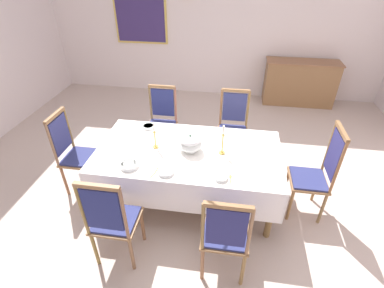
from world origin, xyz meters
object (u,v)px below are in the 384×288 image
object	(u,v)px
bowl_far_right	(129,165)
chair_north_a	(162,120)
chair_north_b	(233,126)
sideboard	(299,83)
chair_south_b	(225,234)
bowl_near_left	(166,172)
candlestick_west	(155,138)
framed_painting	(140,9)
dining_table	(188,155)
chair_south_a	(112,219)
soup_tureen	(190,143)
spoon_secondary	(230,178)
chair_head_west	(74,152)
bowl_near_right	(221,177)
bowl_far_left	(148,126)
chair_head_east	(317,173)
spoon_primary	(156,170)
candlestick_east	(223,142)

from	to	relation	value
bowl_far_right	chair_north_a	bearing A→B (deg)	89.60
chair_north_b	sideboard	distance (m)	2.53
chair_south_b	bowl_near_left	bearing A→B (deg)	141.60
candlestick_west	chair_north_b	bearing A→B (deg)	47.65
bowl_far_right	framed_painting	world-z (taller)	framed_painting
chair_south_b	bowl_far_right	xyz separation A→B (m)	(-1.09, 0.58, 0.22)
dining_table	chair_south_a	world-z (taller)	chair_south_a
bowl_far_right	framed_painting	size ratio (longest dim) A/B	0.15
soup_tureen	spoon_secondary	xyz separation A→B (m)	(0.49, -0.43, -0.10)
chair_head_west	sideboard	bearing A→B (deg)	133.84
bowl_near_right	bowl_far_left	distance (m)	1.35
candlestick_west	chair_south_b	bearing A→B (deg)	-47.61
chair_south_a	chair_south_b	world-z (taller)	chair_south_a
chair_head_east	candlestick_west	xyz separation A→B (m)	(-1.88, -0.00, 0.29)
dining_table	spoon_secondary	world-z (taller)	spoon_secondary
spoon_primary	sideboard	xyz separation A→B (m)	(2.08, 3.58, -0.31)
soup_tureen	candlestick_west	distance (m)	0.42
chair_north_b	bowl_far_right	world-z (taller)	chair_north_b
candlestick_west	bowl_near_right	world-z (taller)	candlestick_west
framed_painting	chair_head_east	bearing A→B (deg)	-48.24
chair_south_b	chair_head_west	distance (m)	2.21
chair_north_b	chair_head_east	distance (m)	1.39
framed_painting	bowl_far_left	bearing A→B (deg)	-72.29
chair_north_a	soup_tureen	bearing A→B (deg)	121.31
chair_north_a	chair_head_east	xyz separation A→B (m)	(2.06, -0.98, 0.03)
candlestick_west	spoon_secondary	bearing A→B (deg)	-25.34
chair_north_b	chair_head_east	bearing A→B (deg)	134.96
chair_north_b	bowl_far_left	distance (m)	1.26
chair_south_a	spoon_secondary	xyz separation A→B (m)	(1.08, 0.56, 0.18)
chair_head_east	candlestick_east	bearing A→B (deg)	90.00
chair_south_a	chair_north_a	xyz separation A→B (m)	(-0.00, 1.97, -0.01)
chair_south_a	chair_north_b	xyz separation A→B (m)	(1.08, 1.97, -0.01)
chair_south_b	candlestick_east	bearing A→B (deg)	96.27
chair_north_b	chair_head_west	distance (m)	2.21
chair_south_a	chair_north_a	distance (m)	1.97
framed_painting	bowl_near_right	bearing A→B (deg)	-63.00
chair_south_a	chair_head_east	world-z (taller)	chair_head_east
chair_head_east	bowl_far_right	size ratio (longest dim) A/B	5.94
chair_head_east	bowl_near_right	size ratio (longest dim) A/B	8.20
candlestick_west	chair_north_a	bearing A→B (deg)	100.35
dining_table	bowl_far_left	distance (m)	0.75
chair_north_b	framed_painting	xyz separation A→B (m)	(-2.06, 2.42, 1.16)
bowl_near_right	spoon_primary	size ratio (longest dim) A/B	0.83
chair_head_west	candlestick_west	bearing A→B (deg)	90.00
chair_head_west	bowl_near_left	xyz separation A→B (m)	(1.31, -0.45, 0.20)
spoon_primary	soup_tureen	bearing A→B (deg)	70.52
candlestick_west	sideboard	xyz separation A→B (m)	(2.20, 3.15, -0.43)
candlestick_east	bowl_near_right	xyz separation A→B (m)	(0.02, -0.45, -0.13)
spoon_primary	bowl_far_right	bearing A→B (deg)	-168.43
chair_north_a	bowl_far_left	xyz separation A→B (m)	(-0.03, -0.55, 0.21)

